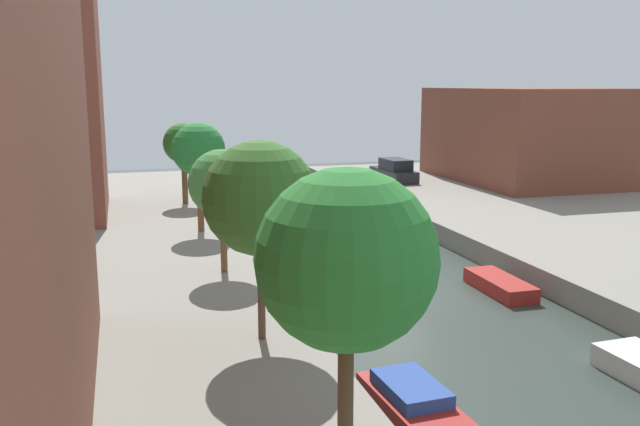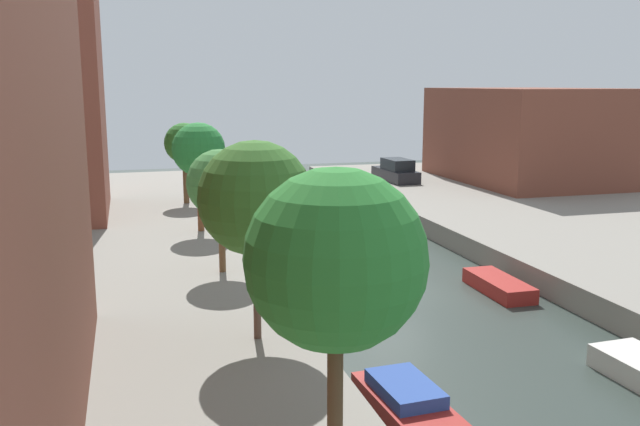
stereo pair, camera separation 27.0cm
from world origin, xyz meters
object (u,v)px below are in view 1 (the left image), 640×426
Objects in this scene: parked_car at (394,172)px; moored_boat_right_2 at (500,285)px; street_tree_1 at (260,198)px; low_block_right at (525,135)px; moored_boat_left_3 at (265,242)px; moored_boat_left_2 at (317,293)px; street_tree_2 at (222,184)px; moored_boat_left_1 at (414,403)px; street_tree_3 at (199,150)px; moored_boat_left_4 at (244,216)px; street_tree_0 at (347,261)px; street_tree_4 at (183,144)px.

moored_boat_right_2 is at bearing -102.45° from parked_car.
parked_car is at bearing 61.01° from street_tree_1.
low_block_right is 4.50× the size of moored_boat_left_3.
street_tree_2 is at bearing 152.18° from moored_boat_left_2.
moored_boat_left_3 reaches higher than moored_boat_left_2.
moored_boat_left_3 is (-0.20, 8.41, 0.05)m from moored_boat_left_2.
street_tree_1 is at bearing 130.24° from moored_boat_left_1.
moored_boat_right_2 is at bearing -43.64° from street_tree_3.
moored_boat_left_2 is at bearing -89.99° from moored_boat_left_4.
low_block_right is 29.75m from moored_boat_left_2.
moored_boat_left_2 is at bearing -118.68° from parked_car.
street_tree_1 reaches higher than moored_boat_left_1.
low_block_right reaches higher than moored_boat_left_4.
low_block_right is 2.49× the size of street_tree_0.
street_tree_0 is 1.16× the size of parked_car.
street_tree_0 is at bearing -128.86° from moored_boat_left_1.
moored_boat_left_2 is at bearing 89.11° from moored_boat_left_1.
street_tree_2 is (-0.00, 14.37, -0.73)m from street_tree_0.
street_tree_0 is 1.20× the size of street_tree_4.
moored_boat_left_2 is at bearing -136.76° from low_block_right.
moored_boat_left_2 is (-21.48, -20.20, -3.94)m from low_block_right.
moored_boat_left_2 is at bearing -70.99° from street_tree_3.
moored_boat_left_2 is 7.20m from moored_boat_right_2.
moored_boat_left_1 is (3.01, -10.63, -4.01)m from street_tree_2.
street_tree_4 is 17.92m from moored_boat_left_2.
moored_boat_left_1 is (3.01, -3.56, -4.61)m from street_tree_1.
street_tree_0 is 1.82× the size of moored_boat_left_4.
street_tree_1 is at bearing -120.26° from moored_boat_left_2.
street_tree_0 is 21.86m from street_tree_3.
moored_boat_left_4 is at bearing 113.94° from moored_boat_right_2.
moored_boat_left_4 is at bearing 81.42° from street_tree_1.
street_tree_4 is at bearing 90.00° from street_tree_0.
moored_boat_right_2 is at bearing -124.41° from low_block_right.
moored_boat_left_3 is 0.88× the size of moored_boat_right_2.
moored_boat_left_4 is (3.15, 6.31, -4.52)m from street_tree_3.
moored_boat_left_1 is at bearing -83.42° from street_tree_4.
street_tree_3 is 20.62m from parked_car.
low_block_right is at bearing 53.45° from moored_boat_left_1.
street_tree_1 reaches higher than moored_boat_left_4.
parked_car is (15.43, 5.30, -2.82)m from street_tree_4.
street_tree_1 is at bearing -102.07° from moored_boat_left_3.
street_tree_0 is 1.25× the size of moored_boat_left_2.
street_tree_1 reaches higher than moored_boat_left_2.
moored_boat_left_3 reaches higher than moored_boat_left_1.
moored_boat_left_2 is (0.14, 8.97, 0.04)m from moored_boat_left_1.
low_block_right is 2.55× the size of street_tree_1.
street_tree_2 is 1.30× the size of moored_boat_right_2.
street_tree_2 is 7.51m from street_tree_3.
low_block_right reaches higher than moored_boat_left_1.
low_block_right reaches higher than street_tree_1.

